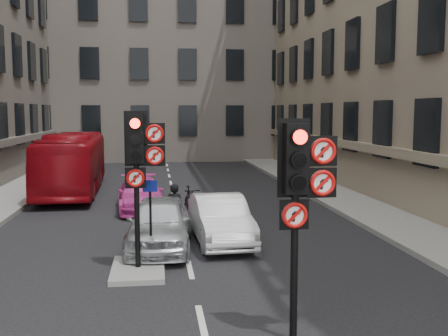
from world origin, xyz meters
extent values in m
cube|color=gray|center=(7.20, 12.00, 0.08)|extent=(3.00, 50.00, 0.16)
cube|color=gray|center=(-1.20, 5.00, 0.06)|extent=(1.20, 2.00, 0.12)
cube|color=#6E655D|center=(0.00, 38.00, 10.00)|extent=(30.00, 14.00, 20.00)
cylinder|color=black|center=(1.40, 1.00, 1.20)|extent=(0.12, 0.12, 2.40)
cube|color=black|center=(1.40, 1.00, 2.95)|extent=(0.36, 0.28, 1.10)
cube|color=black|center=(1.40, 1.13, 2.95)|extent=(0.52, 0.03, 1.25)
cylinder|color=#FF1407|center=(1.40, 0.76, 3.30)|extent=(0.22, 0.01, 0.22)
cylinder|color=black|center=(1.40, 0.76, 2.95)|extent=(0.22, 0.01, 0.22)
cylinder|color=black|center=(1.40, 0.76, 2.60)|extent=(0.22, 0.01, 0.22)
cube|color=black|center=(1.82, 0.98, 3.07)|extent=(0.47, 0.05, 0.47)
cylinder|color=white|center=(1.82, 0.94, 3.07)|extent=(0.41, 0.02, 0.41)
torus|color=#BF0C0A|center=(1.82, 0.93, 3.07)|extent=(0.41, 0.06, 0.41)
cube|color=#BF0C0A|center=(1.82, 0.92, 3.07)|extent=(0.25, 0.01, 0.25)
cube|color=black|center=(1.82, 0.98, 2.57)|extent=(0.47, 0.05, 0.47)
cylinder|color=white|center=(1.82, 0.94, 2.57)|extent=(0.41, 0.02, 0.41)
torus|color=#BF0C0A|center=(1.82, 0.93, 2.57)|extent=(0.41, 0.06, 0.41)
cube|color=#BF0C0A|center=(1.82, 0.92, 2.57)|extent=(0.25, 0.01, 0.25)
cube|color=black|center=(1.38, 0.98, 2.07)|extent=(0.47, 0.05, 0.47)
cylinder|color=white|center=(1.38, 0.94, 2.07)|extent=(0.41, 0.02, 0.41)
torus|color=#BF0C0A|center=(1.38, 0.93, 2.07)|extent=(0.41, 0.06, 0.41)
cube|color=#BF0C0A|center=(1.38, 0.92, 2.07)|extent=(0.25, 0.01, 0.25)
cylinder|color=black|center=(-1.20, 5.00, 1.32)|extent=(0.12, 0.12, 2.40)
cube|color=black|center=(-1.20, 5.00, 3.07)|extent=(0.36, 0.28, 1.10)
cube|color=black|center=(-1.20, 5.13, 3.07)|extent=(0.52, 0.03, 1.25)
cylinder|color=#FF1407|center=(-1.20, 4.75, 3.42)|extent=(0.22, 0.02, 0.22)
cylinder|color=black|center=(-1.20, 4.75, 3.07)|extent=(0.22, 0.02, 0.22)
cylinder|color=black|center=(-1.20, 4.75, 2.72)|extent=(0.22, 0.02, 0.22)
cube|color=black|center=(-0.78, 4.98, 3.19)|extent=(0.47, 0.05, 0.47)
cylinder|color=white|center=(-0.78, 4.94, 3.19)|extent=(0.41, 0.02, 0.41)
torus|color=#BF0C0A|center=(-0.78, 4.92, 3.19)|extent=(0.41, 0.06, 0.41)
cube|color=#BF0C0A|center=(-0.78, 4.92, 3.19)|extent=(0.25, 0.02, 0.25)
cube|color=black|center=(-0.78, 4.98, 2.69)|extent=(0.47, 0.05, 0.47)
cylinder|color=white|center=(-0.78, 4.94, 2.69)|extent=(0.41, 0.02, 0.41)
torus|color=#BF0C0A|center=(-0.78, 4.92, 2.69)|extent=(0.41, 0.06, 0.41)
cube|color=#BF0C0A|center=(-0.78, 4.92, 2.69)|extent=(0.25, 0.02, 0.25)
cube|color=black|center=(-1.22, 4.98, 2.19)|extent=(0.47, 0.05, 0.47)
cylinder|color=white|center=(-1.22, 4.94, 2.19)|extent=(0.41, 0.02, 0.41)
torus|color=#BF0C0A|center=(-1.22, 4.92, 2.19)|extent=(0.41, 0.06, 0.41)
cube|color=#BF0C0A|center=(-1.22, 4.92, 2.19)|extent=(0.25, 0.02, 0.25)
imported|color=#B2B6BB|center=(-0.68, 7.00, 0.70)|extent=(1.94, 4.20, 1.39)
imported|color=silver|center=(1.02, 7.50, 0.66)|extent=(1.60, 4.05, 1.31)
imported|color=#DE41A6|center=(-1.33, 12.67, 0.59)|extent=(1.93, 4.18, 1.18)
imported|color=maroon|center=(-4.50, 17.52, 1.34)|extent=(2.63, 9.74, 2.69)
imported|color=black|center=(0.40, 10.87, 0.56)|extent=(0.76, 1.90, 1.11)
imported|color=black|center=(-0.22, 8.59, 0.78)|extent=(0.65, 0.52, 1.55)
cylinder|color=black|center=(-0.90, 5.32, 1.09)|extent=(0.06, 0.06, 1.93)
cube|color=navy|center=(-0.90, 5.27, 1.96)|extent=(0.34, 0.05, 0.27)
camera|label=1|loc=(-0.77, -6.90, 3.69)|focal=42.00mm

